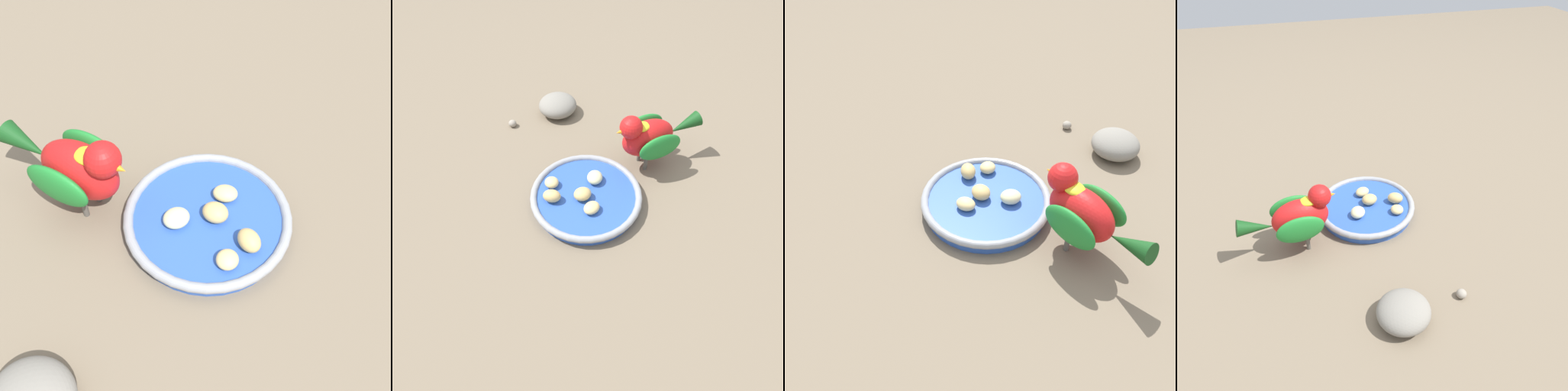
% 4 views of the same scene
% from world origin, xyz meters
% --- Properties ---
extents(ground_plane, '(4.00, 4.00, 0.00)m').
position_xyz_m(ground_plane, '(0.00, 0.00, 0.00)').
color(ground_plane, '#756651').
extents(feeding_bowl, '(0.23, 0.23, 0.03)m').
position_xyz_m(feeding_bowl, '(-0.01, -0.01, 0.02)').
color(feeding_bowl, '#2D56B7').
rests_on(feeding_bowl, ground_plane).
extents(apple_piece_0, '(0.04, 0.03, 0.02)m').
position_xyz_m(apple_piece_0, '(-0.02, -0.01, 0.03)').
color(apple_piece_0, tan).
rests_on(apple_piece_0, feeding_bowl).
extents(apple_piece_1, '(0.04, 0.04, 0.02)m').
position_xyz_m(apple_piece_1, '(-0.08, 0.04, 0.03)').
color(apple_piece_1, '#E5C67F').
rests_on(apple_piece_1, feeding_bowl).
extents(apple_piece_2, '(0.04, 0.05, 0.02)m').
position_xyz_m(apple_piece_2, '(0.01, 0.02, 0.03)').
color(apple_piece_2, beige).
rests_on(apple_piece_2, feeding_bowl).
extents(apple_piece_3, '(0.04, 0.04, 0.02)m').
position_xyz_m(apple_piece_3, '(-0.01, -0.05, 0.03)').
color(apple_piece_3, '#E5C67F').
rests_on(apple_piece_3, feeding_bowl).
extents(apple_piece_4, '(0.04, 0.04, 0.03)m').
position_xyz_m(apple_piece_4, '(-0.08, 0.00, 0.03)').
color(apple_piece_4, tan).
rests_on(apple_piece_4, feeding_bowl).
extents(parrot, '(0.21, 0.10, 0.14)m').
position_xyz_m(parrot, '(0.15, 0.06, 0.08)').
color(parrot, '#59544C').
rests_on(parrot, ground_plane).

